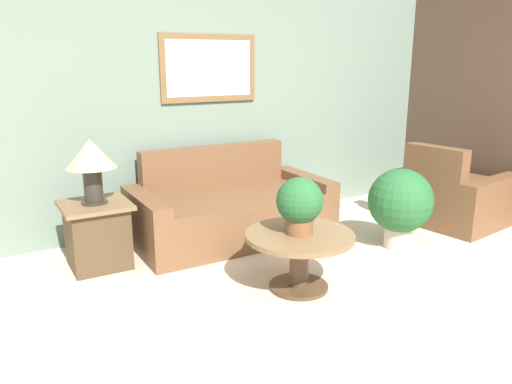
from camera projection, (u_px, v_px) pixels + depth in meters
ground_plane at (420, 320)px, 3.47m from camera, size 20.00×20.00×0.00m
wall_back at (235, 102)px, 5.43m from camera, size 7.21×0.09×2.60m
wall_right at (503, 102)px, 5.55m from camera, size 0.06×4.71×2.60m
couch_main at (230, 210)px, 5.02m from camera, size 1.94×0.98×0.89m
armchair at (452, 197)px, 5.52m from camera, size 1.12×1.15×0.89m
coffee_table at (300, 249)px, 3.88m from camera, size 0.85×0.85×0.46m
side_table at (97, 234)px, 4.32m from camera, size 0.57×0.57×0.57m
table_lamp at (91, 159)px, 4.15m from camera, size 0.42×0.42×0.55m
potted_plant_on_table at (299, 203)px, 3.79m from camera, size 0.36×0.36×0.44m
potted_plant_floor at (400, 203)px, 4.71m from camera, size 0.61×0.61×0.77m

